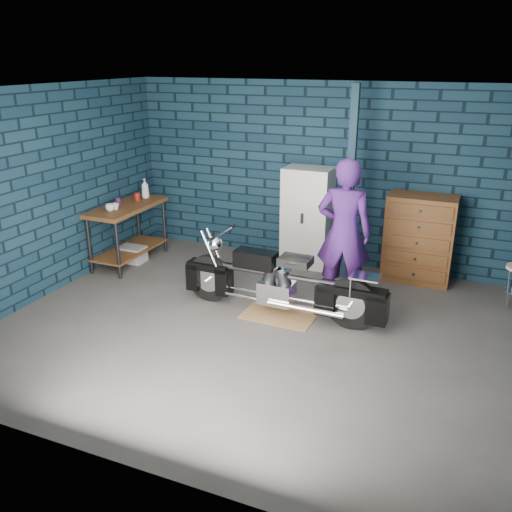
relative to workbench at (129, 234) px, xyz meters
The scene contains 15 objects.
ground 3.00m from the workbench, 25.29° to the right, with size 6.00×6.00×0.00m, color #494744.
room_walls 3.13m from the workbench, 14.90° to the right, with size 6.02×5.01×2.71m.
support_post 3.42m from the workbench, 11.95° to the left, with size 0.10×0.10×2.70m, color #112A37.
workbench is the anchor object (origin of this frame).
drip_mat 2.93m from the workbench, 16.01° to the right, with size 0.89×0.66×0.01m, color brown.
motorcycle 2.90m from the workbench, 16.01° to the right, with size 2.22×0.60×0.98m, color black, non-canonical shape.
person 3.42m from the workbench, ahead, with size 0.69×0.45×1.89m, color #401B67.
storage_bin 0.33m from the workbench, 47.42° to the left, with size 0.39×0.28×0.24m, color gray.
locker 2.74m from the workbench, 20.74° to the left, with size 0.70×0.50×1.50m, color beige.
tool_chest 4.30m from the workbench, 12.97° to the left, with size 0.93×0.51×1.23m, color brown.
cup_a 0.62m from the workbench, 93.67° to the right, with size 0.13×0.13×0.10m, color beige.
cup_b 0.56m from the workbench, 89.68° to the right, with size 0.10×0.10×0.09m, color beige.
mug_purple 0.52m from the workbench, behind, with size 0.08×0.08×0.10m, color #571862.
mug_red 0.59m from the workbench, 90.50° to the left, with size 0.09×0.09×0.12m, color maroon.
bottle 0.79m from the workbench, 88.17° to the left, with size 0.12×0.12×0.31m, color gray.
Camera 1 is at (2.17, -5.26, 3.04)m, focal length 38.00 mm.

